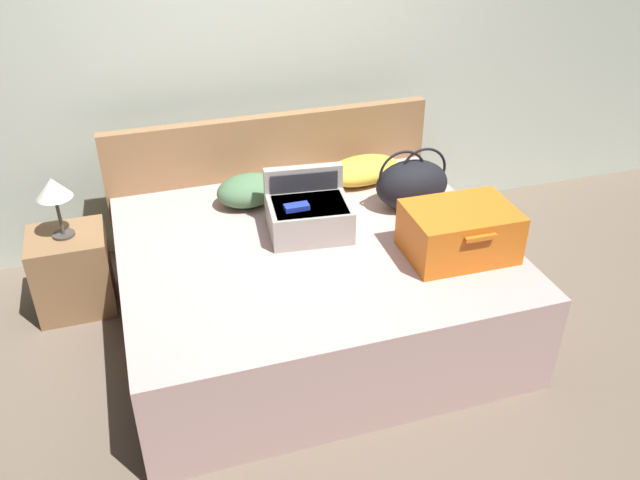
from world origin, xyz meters
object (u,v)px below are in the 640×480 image
hard_case_medium (308,213)px  pillow_near_headboard (249,190)px  pillow_center_head (362,170)px  bed (313,286)px  duffel_bag (412,184)px  hard_case_large (459,231)px  table_lamp (53,191)px  nightstand (72,271)px

hard_case_medium → pillow_near_headboard: hard_case_medium is taller
pillow_near_headboard → pillow_center_head: (0.76, 0.07, -0.01)m
bed → pillow_center_head: pillow_center_head is taller
pillow_near_headboard → duffel_bag: bearing=-19.7°
pillow_near_headboard → pillow_center_head: bearing=5.3°
hard_case_large → table_lamp: bearing=156.0°
hard_case_large → pillow_near_headboard: (-0.94, 0.88, -0.05)m
pillow_center_head → nightstand: (-1.85, 0.00, -0.40)m
hard_case_large → pillow_near_headboard: bearing=138.0°
hard_case_large → pillow_center_head: hard_case_large is taller
bed → hard_case_medium: size_ratio=4.25×
hard_case_medium → nightstand: (-1.34, 0.49, -0.44)m
pillow_near_headboard → table_lamp: 1.10m
bed → pillow_near_headboard: size_ratio=5.29×
hard_case_medium → nightstand: hard_case_medium is taller
duffel_bag → table_lamp: bearing=168.7°
hard_case_medium → duffel_bag: (0.67, 0.09, 0.04)m
nightstand → pillow_center_head: bearing=-0.1°
pillow_center_head → table_lamp: 1.85m
duffel_bag → nightstand: duffel_bag is taller
hard_case_large → table_lamp: 2.24m
pillow_near_headboard → pillow_center_head: 0.76m
bed → nightstand: bearing=154.6°
duffel_bag → hard_case_medium: bearing=-172.3°
hard_case_large → table_lamp: size_ratio=1.54×
hard_case_medium → hard_case_large: bearing=-27.6°
hard_case_medium → table_lamp: (-1.34, 0.49, 0.11)m
pillow_near_headboard → hard_case_medium: bearing=-59.2°
hard_case_large → pillow_center_head: bearing=102.0°
duffel_bag → table_lamp: (-2.01, 0.40, 0.07)m
duffel_bag → table_lamp: duffel_bag is taller
nightstand → table_lamp: 0.54m
bed → pillow_near_headboard: 0.71m
hard_case_large → duffel_bag: duffel_bag is taller
hard_case_medium → duffel_bag: bearing=14.1°
hard_case_medium → bed: bearing=-90.8°
nightstand → table_lamp: size_ratio=1.36×
duffel_bag → pillow_center_head: 0.43m
hard_case_large → duffel_bag: bearing=93.4°
pillow_near_headboard → table_lamp: (-1.09, 0.07, 0.13)m
bed → hard_case_large: 0.89m
bed → hard_case_large: size_ratio=3.66×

